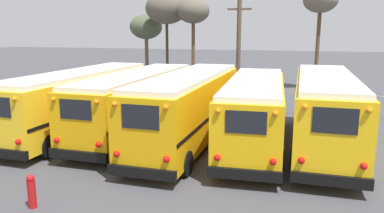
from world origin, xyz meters
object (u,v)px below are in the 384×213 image
object	(u,v)px
utility_pole	(239,47)
bare_tree_3	(146,28)
school_bus_1	(138,100)
school_bus_4	(325,109)
school_bus_0	(81,99)
school_bus_2	(189,106)
fire_hydrant	(32,191)
bare_tree_0	(321,2)
bare_tree_2	(167,9)
bare_tree_1	(193,12)
school_bus_3	(255,110)

from	to	relation	value
utility_pole	bare_tree_3	distance (m)	13.13
school_bus_1	school_bus_4	bearing A→B (deg)	-1.48
school_bus_0	bare_tree_3	bearing A→B (deg)	102.86
school_bus_2	utility_pole	distance (m)	12.37
school_bus_4	bare_tree_3	world-z (taller)	bare_tree_3
fire_hydrant	utility_pole	bearing A→B (deg)	81.65
bare_tree_0	bare_tree_2	bearing A→B (deg)	-179.62
school_bus_2	utility_pole	bearing A→B (deg)	88.58
utility_pole	school_bus_0	bearing A→B (deg)	-117.78
school_bus_2	bare_tree_3	world-z (taller)	bare_tree_3
school_bus_1	school_bus_2	distance (m)	3.08
school_bus_1	utility_pole	world-z (taller)	utility_pole
school_bus_0	fire_hydrant	size ratio (longest dim) A/B	10.62
school_bus_4	bare_tree_2	bearing A→B (deg)	127.96
bare_tree_1	school_bus_4	bearing A→B (deg)	-56.91
school_bus_4	bare_tree_1	xyz separation A→B (m)	(-10.40, 15.95, 4.87)
bare_tree_0	bare_tree_3	distance (m)	16.77
utility_pole	bare_tree_3	size ratio (longest dim) A/B	1.13
utility_pole	bare_tree_1	world-z (taller)	bare_tree_1
bare_tree_3	school_bus_0	bearing A→B (deg)	-77.14
school_bus_3	school_bus_4	distance (m)	2.99
school_bus_1	school_bus_4	world-z (taller)	school_bus_4
school_bus_3	bare_tree_0	size ratio (longest dim) A/B	1.15
school_bus_3	bare_tree_2	world-z (taller)	bare_tree_2
bare_tree_3	school_bus_2	bearing A→B (deg)	-62.38
bare_tree_2	fire_hydrant	size ratio (longest dim) A/B	8.30
bare_tree_0	bare_tree_3	size ratio (longest dim) A/B	1.30
bare_tree_0	fire_hydrant	xyz separation A→B (m)	(-8.79, -25.32, -6.91)
school_bus_4	bare_tree_0	xyz separation A→B (m)	(0.28, 17.09, 5.65)
school_bus_2	bare_tree_2	world-z (taller)	bare_tree_2
bare_tree_0	bare_tree_1	distance (m)	10.76
bare_tree_0	bare_tree_2	xyz separation A→B (m)	(-13.54, -0.09, -0.35)
school_bus_1	bare_tree_3	size ratio (longest dim) A/B	1.63
bare_tree_0	bare_tree_1	world-z (taller)	bare_tree_0
school_bus_0	utility_pole	distance (m)	13.51
school_bus_3	bare_tree_0	distance (m)	18.74
school_bus_1	school_bus_4	distance (m)	8.87
school_bus_1	school_bus_2	size ratio (longest dim) A/B	1.00
school_bus_3	bare_tree_0	world-z (taller)	bare_tree_0
school_bus_0	school_bus_3	xyz separation A→B (m)	(8.87, -0.20, -0.02)
school_bus_2	fire_hydrant	distance (m)	8.13
school_bus_0	school_bus_1	bearing A→B (deg)	9.20
bare_tree_1	bare_tree_3	size ratio (longest dim) A/B	1.18
school_bus_4	bare_tree_3	xyz separation A→B (m)	(-16.24, 19.11, 3.59)
school_bus_1	school_bus_3	distance (m)	5.95
bare_tree_1	bare_tree_2	world-z (taller)	bare_tree_2
school_bus_3	school_bus_4	size ratio (longest dim) A/B	0.97
bare_tree_1	bare_tree_2	size ratio (longest dim) A/B	0.92
school_bus_3	bare_tree_2	xyz separation A→B (m)	(-10.31, 17.45, 5.41)
school_bus_2	utility_pole	size ratio (longest dim) A/B	1.43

